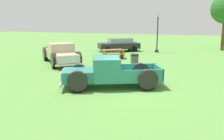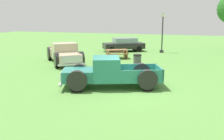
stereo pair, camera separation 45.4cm
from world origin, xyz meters
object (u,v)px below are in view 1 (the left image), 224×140
pickup_truck_foreground (105,73)px  pickup_truck_behind_left (62,54)px  picnic_table (113,53)px  trash_can (135,61)px  lamp_post_near (157,32)px  sedan_distant_a (119,44)px

pickup_truck_foreground → pickup_truck_behind_left: bearing=135.8°
picnic_table → trash_can: (2.60, -3.25, -0.01)m
pickup_truck_foreground → trash_can: bearing=85.7°
pickup_truck_foreground → lamp_post_near: 13.88m
sedan_distant_a → trash_can: sedan_distant_a is taller
pickup_truck_behind_left → picnic_table: (2.98, 3.80, -0.28)m
pickup_truck_foreground → picnic_table: pickup_truck_foreground is taller
sedan_distant_a → trash_can: (3.26, -7.79, -0.26)m
lamp_post_near → picnic_table: bearing=-123.3°
pickup_truck_behind_left → lamp_post_near: 10.81m
pickup_truck_behind_left → picnic_table: pickup_truck_behind_left is taller
sedan_distant_a → picnic_table: size_ratio=1.98×
lamp_post_near → trash_can: 8.38m
pickup_truck_behind_left → picnic_table: bearing=51.8°
pickup_truck_behind_left → sedan_distant_a: 8.65m
picnic_table → sedan_distant_a: bearing=98.3°
trash_can → sedan_distant_a: bearing=112.7°
sedan_distant_a → trash_can: size_ratio=4.75×
pickup_truck_behind_left → sedan_distant_a: bearing=74.4°
pickup_truck_foreground → trash_can: (0.41, 5.57, -0.27)m
lamp_post_near → trash_can: size_ratio=4.24×
pickup_truck_behind_left → sedan_distant_a: (2.32, 8.34, -0.03)m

